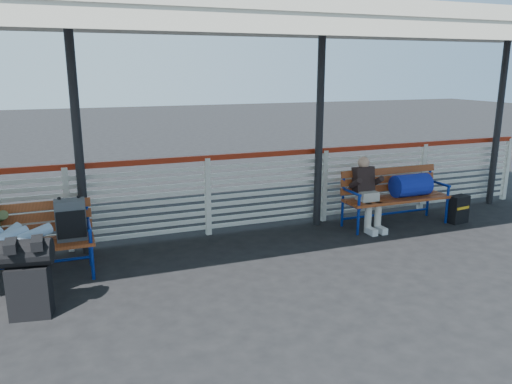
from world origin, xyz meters
name	(u,v)px	position (x,y,z in m)	size (l,w,h in m)	color
ground	(252,281)	(0.00, 0.00, 0.00)	(60.00, 60.00, 0.00)	black
fence	(208,193)	(0.00, 1.90, 0.66)	(12.08, 0.08, 1.24)	silver
canopy	(226,23)	(0.00, 0.87, 3.04)	(12.60, 3.60, 3.16)	silver
luggage_stack	(28,275)	(-2.42, 0.01, 0.46)	(0.54, 0.36, 0.84)	black
bench_left	(35,231)	(-2.39, 1.03, 0.61)	(1.80, 0.56, 0.97)	#AA4921
bench_right	(403,188)	(3.13, 1.29, 0.61)	(1.80, 0.56, 0.92)	#AA4921
companion_person	(367,192)	(2.44, 1.29, 0.60)	(0.32, 0.66, 1.15)	beige
suitcase_side	(458,209)	(4.04, 1.00, 0.23)	(0.36, 0.25, 0.46)	black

